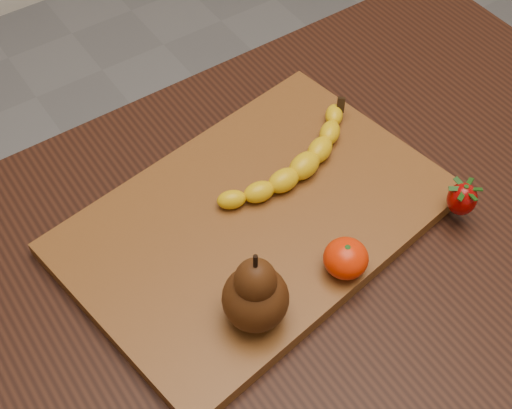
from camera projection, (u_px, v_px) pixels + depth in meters
table at (320, 287)px, 0.93m from camera, size 1.00×0.70×0.76m
cutting_board at (256, 220)px, 0.87m from camera, size 0.49×0.36×0.02m
banana at (304, 166)px, 0.89m from camera, size 0.20×0.09×0.03m
pear at (255, 288)px, 0.73m from camera, size 0.07×0.07×0.11m
mandarin at (346, 258)px, 0.79m from camera, size 0.05×0.05×0.04m
strawberry at (462, 198)px, 0.85m from camera, size 0.05×0.05×0.04m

